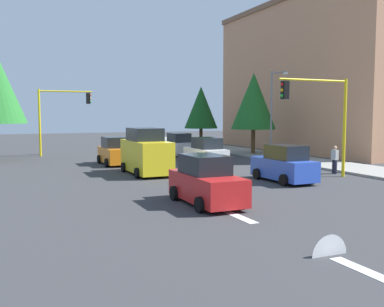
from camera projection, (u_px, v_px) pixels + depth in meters
The scene contains 17 objects.
ground_plane at pixel (184, 171), 27.95m from camera, with size 120.00×120.00×0.00m, color #353538.
sidewalk_kerb at pixel (277, 157), 36.69m from camera, with size 80.00×4.00×0.15m, color gray.
lane_arrow_near at pixel (228, 212), 16.24m from camera, with size 2.40×1.10×1.10m.
lane_arrow_mid at pixel (344, 262), 10.76m from camera, with size 2.40×1.10×1.10m.
apartment_block at pixel (318, 77), 43.66m from camera, with size 23.56×9.30×14.59m.
traffic_signal_near_left at pixel (320, 107), 24.38m from camera, with size 0.36×4.59×5.61m.
traffic_signal_far_right at pixel (61, 109), 38.10m from camera, with size 0.36×4.59×5.72m.
street_lamp_curbside at pixel (274, 105), 34.52m from camera, with size 2.15×0.28×7.00m.
tree_roadside_far at pixel (201, 107), 47.78m from camera, with size 3.63×3.63×6.61m.
tree_roadside_mid at pixel (254, 101), 38.81m from camera, with size 3.97×3.97×7.25m.
delivery_van_yellow at pixel (146, 153), 26.43m from camera, with size 4.80×2.22×2.77m.
car_red at pixel (206, 182), 17.63m from camera, with size 4.18×1.99×1.98m.
car_blue at pixel (284, 165), 23.51m from camera, with size 4.10×1.93×1.98m.
car_white at pixel (206, 153), 30.85m from camera, with size 4.15×1.98×1.98m.
car_orange at pixel (115, 152), 31.48m from camera, with size 4.06×1.96×1.98m.
car_silver at pixel (178, 145), 38.16m from camera, with size 3.98×2.00×1.98m.
pedestrian_crossing at pixel (335, 159), 26.58m from camera, with size 0.40×0.24×1.70m.
Camera 1 is at (25.64, -10.60, 3.61)m, focal length 41.18 mm.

